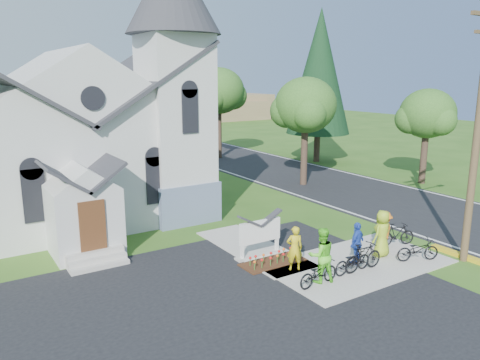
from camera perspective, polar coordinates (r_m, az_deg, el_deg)
ground at (r=17.58m, az=11.83°, el=-11.55°), size 120.00×120.00×0.00m
road at (r=34.66m, az=6.41°, el=0.74°), size 8.00×90.00×0.02m
sidewalk at (r=18.89m, az=14.07°, el=-9.83°), size 7.00×4.00×0.05m
church at (r=24.59m, az=-18.69°, el=7.62°), size 12.35×12.00×13.00m
church_sign at (r=18.76m, az=2.45°, el=-6.33°), size 2.20×0.40×1.70m
flower_bed at (r=18.44m, az=4.05°, el=-10.00°), size 2.60×1.10×0.07m
utility_pole at (r=19.52m, az=27.17°, el=6.20°), size 3.45×0.28×10.00m
tree_road_near at (r=30.72m, az=8.00°, el=8.96°), size 4.00×4.00×7.05m
tree_road_mid at (r=40.81m, az=-2.61°, el=10.76°), size 4.40×4.40×7.80m
tree_road_far at (r=33.22m, az=21.88°, el=7.46°), size 3.60×3.60×6.30m
conifer at (r=39.46m, az=9.68°, el=12.87°), size 5.20×5.20×12.40m
distant_hills at (r=69.41m, az=-20.43°, el=7.79°), size 61.00×10.00×5.60m
cyclist_0 at (r=17.54m, az=6.67°, el=-8.24°), size 0.73×0.62×1.69m
bike_0 at (r=16.56m, az=9.53°, el=-11.11°), size 1.76×0.72×0.91m
cyclist_1 at (r=16.64m, az=9.88°, el=-9.01°), size 1.13×0.99×1.97m
bike_1 at (r=18.02m, az=14.78°, el=-9.05°), size 1.81×0.55×1.08m
cyclist_2 at (r=18.50m, az=14.06°, el=-7.48°), size 1.05×0.69×1.66m
bike_2 at (r=17.80m, az=13.55°, el=-9.54°), size 1.77×0.67×0.92m
cyclist_3 at (r=20.03m, az=17.14°, el=-6.02°), size 1.26×1.01×1.71m
bike_3 at (r=21.02m, az=18.56°, el=-6.29°), size 1.69×0.99×0.98m
cyclist_4 at (r=19.50m, az=16.93°, el=-6.25°), size 1.00×0.72×1.89m
bike_4 at (r=19.63m, az=20.85°, el=-7.95°), size 1.80×1.22×0.90m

